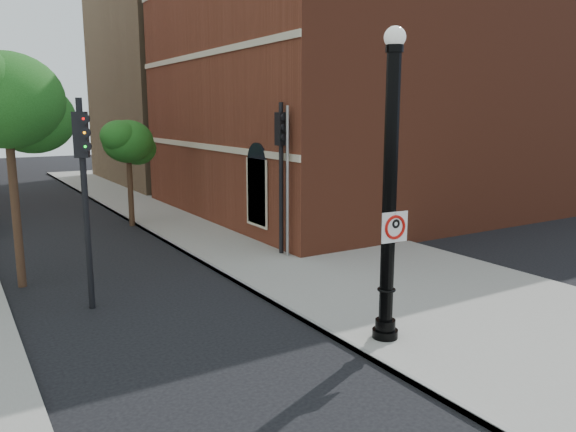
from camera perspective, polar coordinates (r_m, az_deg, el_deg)
ground at (r=11.95m, az=-3.50°, el=-14.36°), size 120.00×120.00×0.00m
sidewalk_right at (r=23.04m, az=-2.00°, el=-1.93°), size 8.00×60.00×0.12m
curb_edge at (r=21.42m, az=-11.25°, el=-3.05°), size 0.10×60.00×0.14m
brick_wall_building at (r=31.64m, az=10.52°, el=12.59°), size 22.30×16.30×12.50m
bg_building_tan_b at (r=44.89m, az=-3.55°, el=13.03°), size 22.00×14.00×14.00m
lamppost at (r=12.05m, az=10.25°, el=1.19°), size 0.57×0.57×6.72m
no_parking_sign at (r=12.02m, az=10.78°, el=-1.09°), size 0.66×0.11×0.66m
traffic_signal_left at (r=14.89m, az=-20.05°, el=4.47°), size 0.43×0.47×5.37m
traffic_signal_right at (r=19.29m, az=-0.68°, el=6.31°), size 0.36×0.45×5.35m
utility_pole at (r=19.04m, az=-0.05°, el=3.27°), size 0.10×0.10×5.24m
street_tree_a at (r=17.63m, az=-26.60°, el=10.25°), size 3.71×3.35×6.68m
street_tree_c at (r=25.70m, az=-15.90°, el=7.16°), size 2.60×2.35×4.69m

